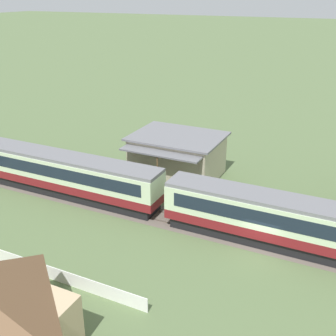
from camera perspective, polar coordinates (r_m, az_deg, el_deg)
The scene contains 4 objects.
ground_plane at distance 33.17m, azimuth 12.22°, elevation -11.03°, with size 600.00×600.00×0.00m, color #566B42.
passenger_train at distance 35.72m, azimuth -0.01°, elevation -3.69°, with size 91.56×2.97×4.02m.
railway_track at distance 37.61m, azimuth -2.88°, elevation -6.10°, with size 157.55×3.60×0.04m.
station_building at distance 44.11m, azimuth 1.28°, elevation 1.71°, with size 9.24×8.37×4.49m.
Camera 1 is at (5.48, -27.15, 18.25)m, focal length 45.00 mm.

